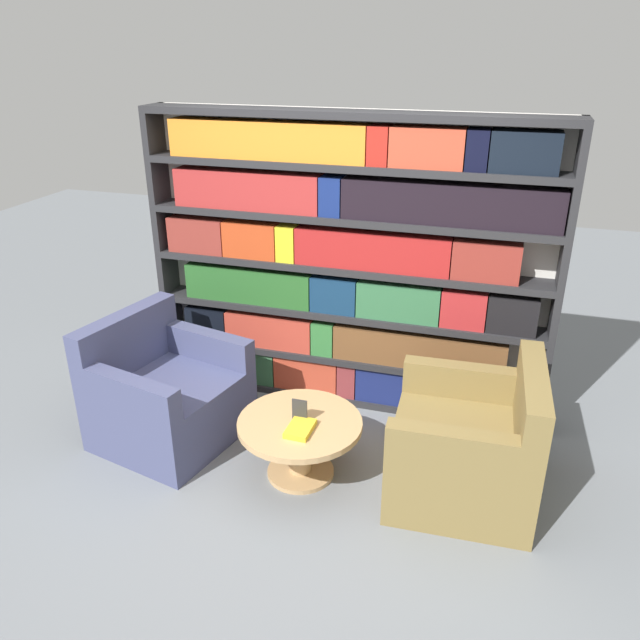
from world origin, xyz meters
TOP-DOWN VIEW (x-y plane):
  - ground_plane at (0.00, 0.00)m, footprint 14.00×14.00m
  - bookshelf at (-0.01, 1.23)m, footprint 2.99×0.30m
  - armchair_left at (-1.07, 0.33)m, footprint 1.03×1.06m
  - armchair_right at (1.02, 0.33)m, footprint 0.89×0.93m
  - coffee_table at (-0.02, 0.18)m, footprint 0.80×0.80m
  - table_sign at (-0.02, 0.18)m, footprint 0.10×0.06m
  - stray_book at (0.01, 0.08)m, footprint 0.15×0.22m

SIDE VIEW (x-z plane):
  - ground_plane at x=0.00m, z-range 0.00..0.00m
  - coffee_table at x=-0.02m, z-range 0.09..0.50m
  - armchair_left at x=-1.07m, z-range -0.13..0.75m
  - armchair_right at x=1.02m, z-range -0.13..0.75m
  - stray_book at x=0.01m, z-range 0.41..0.44m
  - table_sign at x=-0.02m, z-range 0.40..0.55m
  - bookshelf at x=-0.01m, z-range -0.01..2.18m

